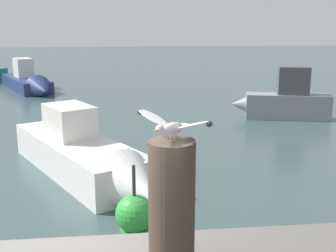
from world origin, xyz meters
TOP-DOWN VIEW (x-y plane):
  - mooring_post at (1.15, -0.51)m, footprint 0.35×0.35m
  - seagull at (1.15, -0.51)m, footprint 0.54×0.54m
  - boat_grey at (6.41, 10.65)m, footprint 3.49×1.52m
  - boat_navy at (-3.74, 18.02)m, footprint 3.73×5.81m
  - boat_white at (0.07, 5.28)m, footprint 3.79×5.39m
  - channel_buoy at (0.94, 2.25)m, footprint 0.56×0.56m

SIDE VIEW (x-z plane):
  - boat_navy at x=-3.74m, z-range -0.52..1.33m
  - boat_white at x=0.07m, z-range -0.37..1.30m
  - channel_buoy at x=0.94m, z-range -0.19..1.14m
  - boat_grey at x=6.41m, z-range -0.28..1.55m
  - mooring_post at x=1.15m, z-range 1.46..2.44m
  - seagull at x=1.15m, z-range 2.45..2.65m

